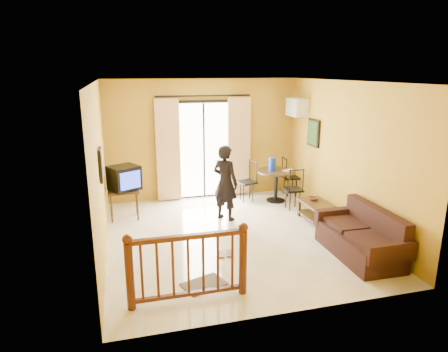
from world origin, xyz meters
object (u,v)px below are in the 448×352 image
object	(u,v)px
television	(124,178)
sofa	(362,238)
coffee_table	(317,210)
dining_table	(276,177)
standing_person	(225,183)

from	to	relation	value
television	sofa	distance (m)	4.68
sofa	coffee_table	bearing A→B (deg)	90.88
television	dining_table	distance (m)	3.44
dining_table	coffee_table	bearing A→B (deg)	-78.72
dining_table	television	bearing A→B (deg)	-175.91
dining_table	coffee_table	distance (m)	1.54
dining_table	standing_person	xyz separation A→B (m)	(-1.45, -0.82, 0.20)
coffee_table	television	bearing A→B (deg)	161.58
sofa	standing_person	bearing A→B (deg)	129.22
coffee_table	standing_person	size ratio (longest dim) A/B	0.59
sofa	dining_table	bearing A→B (deg)	96.42
standing_person	dining_table	bearing A→B (deg)	-101.80
coffee_table	sofa	size ratio (longest dim) A/B	0.54
television	standing_person	size ratio (longest dim) A/B	0.46
dining_table	coffee_table	world-z (taller)	dining_table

